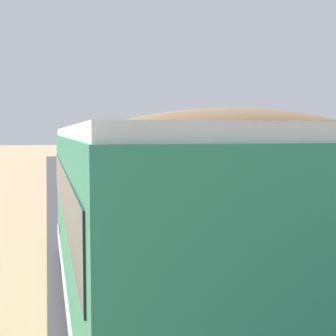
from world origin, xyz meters
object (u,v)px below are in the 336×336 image
(car_far, at_px, (108,162))
(boulder_mid_field, at_px, (258,163))
(livestock_truck, at_px, (152,157))
(bus, at_px, (139,215))

(car_far, relative_size, boulder_mid_field, 3.13)
(livestock_truck, bearing_deg, boulder_mid_field, 46.47)
(bus, relative_size, boulder_mid_field, 7.11)
(car_far, bearing_deg, livestock_truck, -87.59)
(livestock_truck, height_order, car_far, livestock_truck)
(livestock_truck, height_order, bus, bus)
(car_far, bearing_deg, bus, -96.18)
(bus, distance_m, boulder_mid_field, 35.23)
(bus, distance_m, car_far, 33.06)
(car_far, xyz_separation_m, boulder_mid_field, (12.90, -1.72, -0.25))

